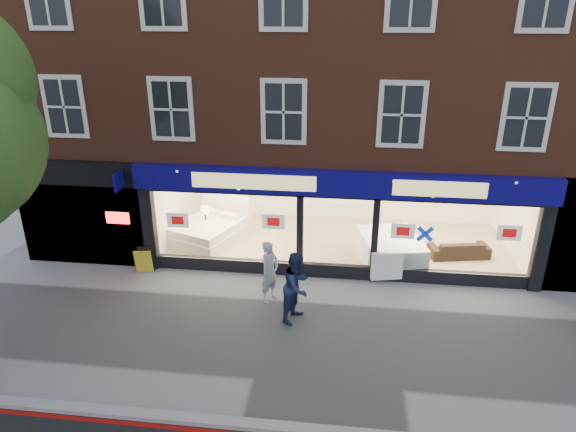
% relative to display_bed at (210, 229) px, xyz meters
% --- Properties ---
extents(ground, '(120.00, 120.00, 0.00)m').
position_rel_display_bed_xyz_m(ground, '(4.25, -4.96, -0.46)').
color(ground, gray).
rests_on(ground, ground).
extents(kerb_stone, '(60.00, 0.25, 0.12)m').
position_rel_display_bed_xyz_m(kerb_stone, '(4.25, -7.86, -0.40)').
color(kerb_stone, gray).
rests_on(kerb_stone, ground).
extents(showroom_floor, '(11.00, 4.50, 0.10)m').
position_rel_display_bed_xyz_m(showroom_floor, '(4.25, 0.29, -0.41)').
color(showroom_floor, tan).
rests_on(showroom_floor, ground).
extents(building, '(19.00, 8.26, 10.30)m').
position_rel_display_bed_xyz_m(building, '(4.23, 1.98, 6.21)').
color(building, brown).
rests_on(building, ground).
extents(display_bed, '(2.59, 2.82, 1.30)m').
position_rel_display_bed_xyz_m(display_bed, '(0.00, 0.00, 0.00)').
color(display_bed, white).
rests_on(display_bed, showroom_floor).
extents(bedside_table, '(0.58, 0.58, 0.55)m').
position_rel_display_bed_xyz_m(bedside_table, '(-0.15, 0.14, -0.09)').
color(bedside_table, brown).
rests_on(bedside_table, showroom_floor).
extents(mattress_stack, '(2.08, 2.42, 0.83)m').
position_rel_display_bed_xyz_m(mattress_stack, '(5.85, -0.96, 0.05)').
color(mattress_stack, white).
rests_on(mattress_stack, showroom_floor).
extents(sofa, '(1.91, 1.04, 0.53)m').
position_rel_display_bed_xyz_m(sofa, '(8.00, -0.27, -0.10)').
color(sofa, black).
rests_on(sofa, showroom_floor).
extents(a_board, '(0.55, 0.40, 0.77)m').
position_rel_display_bed_xyz_m(a_board, '(-1.37, -2.26, -0.08)').
color(a_board, gold).
rests_on(a_board, ground).
extents(pedestrian_grey, '(0.66, 0.74, 1.71)m').
position_rel_display_bed_xyz_m(pedestrian_grey, '(2.54, -3.34, 0.39)').
color(pedestrian_grey, '#A7A8AF').
rests_on(pedestrian_grey, ground).
extents(pedestrian_blue, '(0.99, 1.09, 1.83)m').
position_rel_display_bed_xyz_m(pedestrian_blue, '(3.35, -4.14, 0.45)').
color(pedestrian_blue, '#182245').
rests_on(pedestrian_blue, ground).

